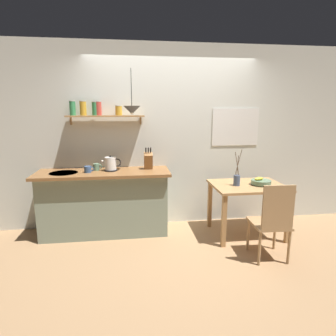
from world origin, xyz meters
name	(u,v)px	position (x,y,z in m)	size (l,w,h in m)	color
ground_plane	(177,238)	(0.00, 0.00, 0.00)	(14.00, 14.00, 0.00)	#A87F56
back_wall	(184,137)	(0.20, 0.65, 1.35)	(6.80, 0.11, 2.70)	silver
kitchen_counter	(105,202)	(-1.00, 0.32, 0.46)	(1.83, 0.63, 0.92)	gray
wall_shelf	(98,112)	(-1.05, 0.49, 1.73)	(1.08, 0.20, 0.33)	tan
dining_table	(248,192)	(0.99, 0.01, 0.62)	(0.98, 0.77, 0.73)	tan
dining_chair_near	(273,219)	(0.99, -0.73, 0.51)	(0.43, 0.45, 0.95)	tan
fruit_bowl	(261,182)	(1.16, -0.03, 0.78)	(0.27, 0.27, 0.11)	slate
twig_vase	(237,180)	(0.81, -0.02, 0.82)	(0.10, 0.09, 0.50)	#475675
electric_kettle	(111,164)	(-0.90, 0.33, 1.01)	(0.26, 0.18, 0.22)	black
knife_block	(148,160)	(-0.37, 0.39, 1.04)	(0.12, 0.18, 0.32)	#9E6B3D
coffee_mug_by_sink	(88,169)	(-1.20, 0.26, 0.96)	(0.13, 0.10, 0.09)	#3D5B89
coffee_mug_spare	(96,167)	(-1.10, 0.39, 0.96)	(0.13, 0.09, 0.10)	slate
pendant_lamp	(132,110)	(-0.59, 0.23, 1.75)	(0.23, 0.23, 0.59)	black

